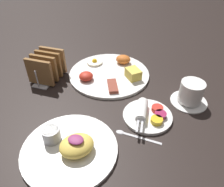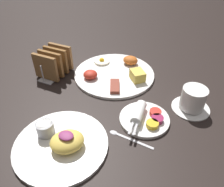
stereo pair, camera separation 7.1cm
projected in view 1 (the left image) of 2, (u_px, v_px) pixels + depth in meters
The scene contains 7 objects.
ground_plane at pixel (100, 103), 0.72m from camera, with size 3.00×3.00×0.00m, color black.
plate_breakfast at pixel (110, 73), 0.85m from camera, with size 0.31×0.31×0.05m.
plate_condiments at pixel (148, 115), 0.66m from camera, with size 0.15×0.17×0.04m.
plate_foreground at pixel (70, 147), 0.57m from camera, with size 0.25×0.25×0.06m.
toast_rack at pixel (47, 67), 0.81m from camera, with size 0.10×0.15×0.10m.
coffee_cup at pixel (191, 93), 0.71m from camera, with size 0.12×0.12×0.08m.
teaspoon at pixel (131, 135), 0.61m from camera, with size 0.13×0.02×0.01m.
Camera 1 is at (0.20, -0.51, 0.47)m, focal length 35.00 mm.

